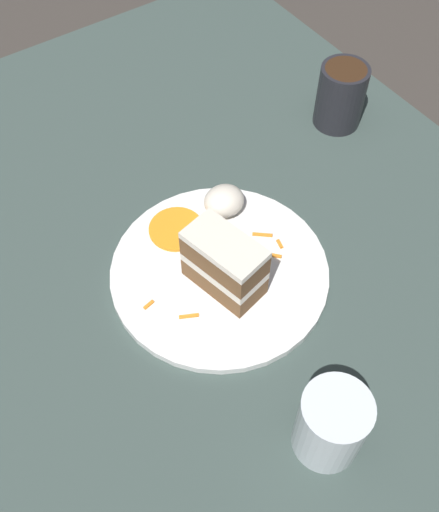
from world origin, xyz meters
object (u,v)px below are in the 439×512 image
Objects in this scene: cream_dollop at (224,201)px; coffee_mug at (341,94)px; cake_slice at (224,263)px; drinking_glass at (328,429)px; orange_garnish at (176,229)px; plate at (220,272)px.

coffee_mug is (0.26, 0.06, 0.02)m from cream_dollop.
cake_slice is at bearing -154.11° from coffee_mug.
orange_garnish is at bearing 86.42° from drinking_glass.
drinking_glass is (-0.03, -0.25, 0.04)m from plate.
cake_slice is 1.11× the size of drinking_glass.
drinking_glass is (-0.09, -0.32, 0.01)m from cream_dollop.
cake_slice reaches higher than cream_dollop.
orange_garnish is 0.33m from drinking_glass.
drinking_glass is (-0.02, -0.33, 0.03)m from orange_garnish.
coffee_mug reaches higher than cake_slice.
drinking_glass is at bearing -93.58° from orange_garnish.
cream_dollop is 0.57× the size of coffee_mug.
cream_dollop is (0.06, 0.08, 0.02)m from plate.
coffee_mug is at bearing 12.95° from cake_slice.
coffee_mug is at bearing 8.83° from orange_garnish.
plate is at bearing -127.99° from cream_dollop.
plate is 2.84× the size of coffee_mug.
cream_dollop is at bearing -5.59° from orange_garnish.
cream_dollop is at bearing -167.16° from coffee_mug.
cake_slice is at bearing -124.54° from cream_dollop.
cake_slice is 0.23m from drinking_glass.
coffee_mug is (0.35, 0.38, 0.01)m from drinking_glass.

